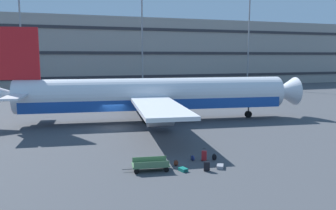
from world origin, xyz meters
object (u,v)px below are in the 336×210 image
Objects in this scene: backpack_black at (176,163)px; suitcase_scuffed at (204,156)px; backpack_orange at (214,157)px; suitcase_teal at (207,166)px; baggage_cart at (150,165)px; suitcase_purple at (183,170)px; airliner at (152,96)px; backpack_small at (193,158)px; suitcase_laid_flat at (220,166)px.

suitcase_scuffed is at bearing 9.57° from backpack_black.
suitcase_scuffed is 0.85m from backpack_orange.
baggage_cart is at bearing 159.20° from suitcase_teal.
suitcase_teal reaches higher than suitcase_purple.
backpack_black is 0.84× the size of backpack_orange.
suitcase_scuffed is at bearing 35.21° from suitcase_purple.
airliner is 19.39m from suitcase_teal.
backpack_orange is (1.64, -0.40, 0.04)m from backpack_small.
suitcase_teal is 2.44m from backpack_black.
suitcase_purple is 2.33m from baggage_cart.
backpack_orange is at bearing -13.83° from backpack_small.
backpack_black is at bearing -100.27° from airliner.
suitcase_laid_flat is at bearing -90.93° from airliner.
suitcase_laid_flat is at bearing -62.08° from backpack_small.
airliner reaches higher than suitcase_purple.
backpack_orange is 0.16× the size of baggage_cart.
baggage_cart is (-4.52, -0.80, -0.00)m from suitcase_scuffed.
airliner is at bearing 87.68° from suitcase_scuffed.
baggage_cart is at bearing -169.35° from backpack_black.
suitcase_scuffed is at bearing 69.82° from suitcase_teal.
backpack_black is (-2.83, 1.51, 0.08)m from suitcase_laid_flat.
suitcase_laid_flat is (0.38, -1.92, -0.31)m from suitcase_scuffed.
suitcase_purple is 3.60m from backpack_orange.
suitcase_teal is at bearing -127.63° from backpack_orange.
suitcase_purple is at bearing 175.10° from suitcase_laid_flat.
suitcase_purple is 1.53× the size of backpack_small.
baggage_cart reaches higher than suitcase_purple.
suitcase_teal is (-1.50, -19.12, -2.83)m from airliner.
suitcase_purple is at bearing 161.62° from suitcase_teal.
backpack_black is 3.30m from backpack_orange.
backpack_small is at bearing -95.15° from airliner.
suitcase_teal is at bearing -47.59° from backpack_black.
backpack_black is 2.11m from baggage_cart.
airliner is 17.86m from backpack_black.
backpack_orange reaches higher than suitcase_laid_flat.
backpack_orange is at bearing 5.78° from backpack_black.
suitcase_teal is 2.69m from backpack_orange.
backpack_black is at bearing 10.65° from baggage_cart.
suitcase_purple is 2.56m from backpack_small.
baggage_cart is (-3.71, -1.12, 0.22)m from backpack_small.
baggage_cart reaches higher than backpack_small.
suitcase_scuffed is 0.29× the size of baggage_cart.
suitcase_teal is 2.54m from backpack_small.
airliner is at bearing 89.07° from suitcase_laid_flat.
baggage_cart is at bearing 167.11° from suitcase_laid_flat.
baggage_cart is (-4.90, 1.12, 0.31)m from suitcase_laid_flat.
backpack_black reaches higher than suitcase_laid_flat.
airliner is 43.98× the size of suitcase_laid_flat.
backpack_orange is (1.64, 2.13, -0.12)m from suitcase_teal.
suitcase_scuffed is at bearing -92.32° from airliner.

